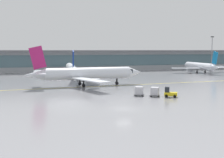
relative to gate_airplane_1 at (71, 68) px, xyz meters
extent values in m
plane|color=gray|center=(-1.04, -62.39, -2.91)|extent=(400.00, 400.00, 0.00)
cube|color=yellow|center=(-0.08, -32.69, -2.91)|extent=(109.92, 5.04, 0.01)
cube|color=#9EA3A8|center=(-1.04, 23.34, 1.59)|extent=(214.20, 8.00, 9.00)
cube|color=slate|center=(-1.04, 19.26, 2.04)|extent=(205.63, 0.16, 5.04)
cube|color=slate|center=(-1.04, 21.84, 6.39)|extent=(222.76, 11.00, 0.60)
cylinder|color=white|center=(0.03, 0.38, 0.10)|extent=(4.83, 21.22, 2.92)
cone|color=white|center=(1.15, 12.60, 0.10)|extent=(3.08, 3.74, 2.78)
cube|color=black|center=(0.94, 10.27, 0.46)|extent=(2.51, 2.83, 1.02)
cone|color=white|center=(-1.14, -12.43, 0.10)|extent=(2.90, 4.88, 2.48)
cube|color=white|center=(-7.57, -0.66, -0.71)|extent=(12.21, 6.93, 0.24)
cylinder|color=#999EA3|center=(-5.05, 0.41, -1.52)|extent=(2.08, 3.25, 1.80)
cube|color=white|center=(7.32, -2.02, -0.71)|extent=(12.33, 4.96, 0.24)
cylinder|color=#999EA3|center=(5.04, -0.51, -1.52)|extent=(2.08, 3.25, 1.80)
cube|color=navy|center=(-1.05, -11.50, 4.05)|extent=(0.67, 3.95, 5.50)
cube|color=white|center=(-3.16, -10.96, 0.53)|extent=(4.47, 2.45, 0.21)
cube|color=white|center=(1.12, -11.35, 0.53)|extent=(4.47, 2.45, 0.21)
cylinder|color=black|center=(0.70, 7.71, -2.14)|extent=(0.38, 0.38, 1.55)
cylinder|color=black|center=(0.70, 7.71, -2.53)|extent=(0.54, 0.81, 0.77)
cylinder|color=black|center=(-2.09, -1.16, -2.14)|extent=(0.38, 0.38, 1.55)
cylinder|color=black|center=(-2.09, -1.16, -2.53)|extent=(0.54, 0.81, 0.77)
cylinder|color=black|center=(1.85, -1.52, -2.14)|extent=(0.38, 0.38, 1.55)
cylinder|color=black|center=(1.85, -1.52, -2.53)|extent=(0.54, 0.81, 0.77)
cylinder|color=silver|center=(55.12, -0.21, -0.02)|extent=(4.09, 20.34, 2.81)
cone|color=silver|center=(55.87, 11.55, -0.02)|extent=(2.87, 3.53, 2.67)
cube|color=black|center=(55.72, 9.31, 0.33)|extent=(2.34, 2.66, 0.98)
cone|color=silver|center=(54.33, -12.53, -0.02)|extent=(2.67, 4.63, 2.38)
cube|color=silver|center=(47.85, -1.40, -0.80)|extent=(11.77, 6.38, 0.23)
cylinder|color=#999EA3|center=(50.23, -0.32, -1.58)|extent=(1.92, 3.08, 1.73)
cube|color=silver|center=(62.18, -2.32, -0.80)|extent=(11.85, 5.06, 0.23)
cylinder|color=#999EA3|center=(59.95, -0.93, -1.58)|extent=(1.92, 3.08, 1.73)
cube|color=#1472B2|center=(54.39, -11.64, 3.77)|extent=(0.54, 3.79, 5.28)
cube|color=silver|center=(52.35, -11.18, 0.40)|extent=(4.24, 2.24, 0.20)
cube|color=silver|center=(56.47, -11.44, 0.40)|extent=(4.24, 2.24, 0.20)
cylinder|color=black|center=(55.57, 6.84, -2.17)|extent=(0.36, 0.36, 1.49)
cylinder|color=black|center=(55.57, 6.84, -2.54)|extent=(0.50, 0.77, 0.74)
cylinder|color=black|center=(53.12, -1.74, -2.17)|extent=(0.36, 0.36, 1.49)
cylinder|color=black|center=(53.12, -1.74, -2.54)|extent=(0.50, 0.77, 0.74)
cylinder|color=black|center=(56.91, -1.98, -2.17)|extent=(0.36, 0.36, 1.49)
cylinder|color=black|center=(56.91, -1.98, -2.54)|extent=(0.50, 0.77, 0.74)
cylinder|color=silver|center=(-0.08, -30.69, 0.45)|extent=(23.65, 4.27, 3.27)
cone|color=silver|center=(13.63, -30.10, 0.45)|extent=(4.05, 3.27, 3.11)
cube|color=black|center=(11.02, -30.21, 0.86)|extent=(3.05, 2.67, 1.14)
cone|color=silver|center=(-14.45, -31.30, 0.45)|extent=(5.34, 3.00, 2.78)
cube|color=silver|center=(-2.36, -22.41, -0.45)|extent=(6.16, 13.81, 0.27)
cylinder|color=#999EA3|center=(-0.81, -25.04, -1.36)|extent=(3.54, 2.16, 2.02)
cube|color=silver|center=(-1.65, -39.12, -0.45)|extent=(7.18, 13.74, 0.27)
cylinder|color=#999EA3|center=(-0.32, -36.37, -1.36)|extent=(3.54, 2.16, 2.02)
cube|color=#B21E66|center=(-13.41, -31.25, 4.87)|extent=(4.42, 0.53, 6.16)
cube|color=silver|center=(-13.13, -28.84, 0.94)|extent=(2.51, 4.90, 0.23)
cube|color=silver|center=(-12.92, -33.64, 0.94)|extent=(2.51, 4.90, 0.23)
cylinder|color=black|center=(8.15, -30.34, -2.05)|extent=(0.42, 0.42, 1.73)
cylinder|color=black|center=(8.15, -30.34, -2.48)|extent=(0.89, 0.57, 0.87)
cylinder|color=black|center=(-2.10, -28.56, -2.05)|extent=(0.42, 0.42, 1.73)
cylinder|color=black|center=(-2.10, -28.56, -2.48)|extent=(0.89, 0.57, 0.87)
cylinder|color=black|center=(-1.91, -32.98, -2.05)|extent=(0.42, 0.42, 1.73)
cylinder|color=black|center=(-1.91, -32.98, -2.48)|extent=(0.89, 0.57, 0.87)
cube|color=yellow|center=(12.17, -54.18, -2.26)|extent=(2.95, 2.58, 0.70)
cube|color=#1E2328|center=(11.54, -53.78, -1.36)|extent=(1.42, 1.53, 1.10)
cylinder|color=black|center=(13.26, -54.05, -2.61)|extent=(0.62, 0.51, 0.60)
cylinder|color=black|center=(12.51, -55.23, -2.61)|extent=(0.62, 0.51, 0.60)
cylinder|color=black|center=(11.83, -53.13, -2.61)|extent=(0.62, 0.51, 0.60)
cylinder|color=black|center=(11.08, -54.31, -2.61)|extent=(0.62, 0.51, 0.60)
cube|color=#595B60|center=(9.35, -52.39, -2.63)|extent=(2.63, 2.48, 0.12)
cube|color=silver|center=(9.35, -52.39, -1.77)|extent=(2.16, 2.12, 1.60)
cylinder|color=black|center=(10.36, -52.20, -2.80)|extent=(0.24, 0.20, 0.22)
cylinder|color=black|center=(9.61, -53.38, -2.80)|extent=(0.24, 0.20, 0.22)
cylinder|color=black|center=(9.10, -51.40, -2.80)|extent=(0.24, 0.20, 0.22)
cylinder|color=black|center=(8.34, -52.58, -2.80)|extent=(0.24, 0.20, 0.22)
cube|color=#595B60|center=(6.54, -50.60, -2.63)|extent=(2.63, 2.48, 0.12)
cube|color=silver|center=(6.54, -50.60, -1.77)|extent=(2.16, 2.12, 1.60)
cylinder|color=black|center=(7.55, -50.41, -2.80)|extent=(0.24, 0.20, 0.22)
cylinder|color=black|center=(6.80, -51.59, -2.80)|extent=(0.24, 0.20, 0.22)
cylinder|color=black|center=(6.28, -49.61, -2.80)|extent=(0.24, 0.20, 0.22)
cylinder|color=black|center=(5.53, -50.79, -2.80)|extent=(0.24, 0.20, 0.22)
cylinder|color=gray|center=(72.07, 14.60, 5.03)|extent=(0.36, 0.36, 15.88)
cube|color=#3F3F42|center=(72.07, 14.60, 13.21)|extent=(1.80, 0.30, 0.50)
camera|label=1|loc=(-16.75, -106.88, 6.87)|focal=46.07mm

